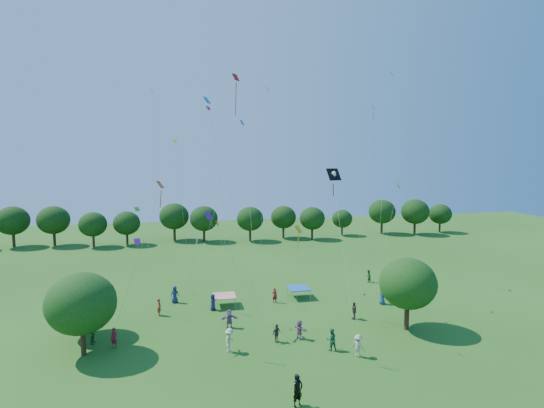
# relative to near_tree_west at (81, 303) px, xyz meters

# --- Properties ---
(near_tree_west) EXTENTS (5.06, 5.06, 6.26)m
(near_tree_west) POSITION_rel_near_tree_west_xyz_m (0.00, 0.00, 0.00)
(near_tree_west) COLOR #422B19
(near_tree_west) RESTS_ON ground
(near_tree_north) EXTENTS (4.17, 4.17, 5.29)m
(near_tree_north) POSITION_rel_near_tree_west_xyz_m (-0.90, 3.72, -0.57)
(near_tree_north) COLOR #422B19
(near_tree_north) RESTS_ON ground
(near_tree_east) EXTENTS (4.81, 4.81, 6.22)m
(near_tree_east) POSITION_rel_near_tree_west_xyz_m (26.07, -0.47, 0.06)
(near_tree_east) COLOR #422B19
(near_tree_east) RESTS_ON ground
(treeline) EXTENTS (88.01, 8.77, 6.77)m
(treeline) POSITION_rel_near_tree_west_xyz_m (12.74, 41.85, 0.11)
(treeline) COLOR #422B19
(treeline) RESTS_ON ground
(tent_red_stripe) EXTENTS (2.20, 2.20, 1.10)m
(tent_red_stripe) POSITION_rel_near_tree_west_xyz_m (11.25, 8.41, -2.94)
(tent_red_stripe) COLOR red
(tent_red_stripe) RESTS_ON ground
(tent_blue) EXTENTS (2.20, 2.20, 1.10)m
(tent_blue) POSITION_rel_near_tree_west_xyz_m (19.15, 9.35, -2.94)
(tent_blue) COLOR blue
(tent_blue) RESTS_ON ground
(man_in_black) EXTENTS (0.86, 0.75, 1.96)m
(man_in_black) POSITION_rel_near_tree_west_xyz_m (13.98, -9.55, -3.00)
(man_in_black) COLOR black
(man_in_black) RESTS_ON ground
(crowd_person_0) EXTENTS (0.45, 0.80, 1.59)m
(crowd_person_0) POSITION_rel_near_tree_west_xyz_m (10.07, 7.47, -3.18)
(crowd_person_0) COLOR #1A1A4C
(crowd_person_0) RESTS_ON ground
(crowd_person_1) EXTENTS (0.68, 0.58, 1.56)m
(crowd_person_1) POSITION_rel_near_tree_west_xyz_m (2.03, 0.88, -3.20)
(crowd_person_1) COLOR maroon
(crowd_person_1) RESTS_ON ground
(crowd_person_2) EXTENTS (0.87, 0.51, 1.71)m
(crowd_person_2) POSITION_rel_near_tree_west_xyz_m (18.41, -2.95, -3.12)
(crowd_person_2) COLOR #265A3C
(crowd_person_2) RESTS_ON ground
(crowd_person_3) EXTENTS (0.97, 1.20, 1.68)m
(crowd_person_3) POSITION_rel_near_tree_west_xyz_m (20.00, -4.37, -3.14)
(crowd_person_3) COLOR #AEA38B
(crowd_person_3) RESTS_ON ground
(crowd_person_4) EXTENTS (0.48, 0.96, 1.60)m
(crowd_person_4) POSITION_rel_near_tree_west_xyz_m (22.56, 2.62, -3.18)
(crowd_person_4) COLOR #443C37
(crowd_person_4) RESTS_ON ground
(crowd_person_5) EXTENTS (1.51, 0.55, 1.61)m
(crowd_person_5) POSITION_rel_near_tree_west_xyz_m (11.19, 2.90, -3.17)
(crowd_person_5) COLOR #8E528B
(crowd_person_5) RESTS_ON ground
(crowd_person_6) EXTENTS (0.92, 0.61, 1.73)m
(crowd_person_6) POSITION_rel_near_tree_west_xyz_m (6.43, 10.37, -3.12)
(crowd_person_6) COLOR #1B254F
(crowd_person_6) RESTS_ON ground
(crowd_person_7) EXTENTS (0.67, 0.63, 1.52)m
(crowd_person_7) POSITION_rel_near_tree_west_xyz_m (16.38, 8.38, -3.22)
(crowd_person_7) COLOR maroon
(crowd_person_7) RESTS_ON ground
(crowd_person_8) EXTENTS (0.83, 0.70, 1.48)m
(crowd_person_8) POSITION_rel_near_tree_west_xyz_m (28.68, 13.09, -3.24)
(crowd_person_8) COLOR #235124
(crowd_person_8) RESTS_ON ground
(crowd_person_9) EXTENTS (0.98, 1.33, 1.86)m
(crowd_person_9) POSITION_rel_near_tree_west_xyz_m (10.74, -1.74, -3.05)
(crowd_person_9) COLOR #BFBB99
(crowd_person_9) RESTS_ON ground
(crowd_person_10) EXTENTS (0.94, 0.83, 1.49)m
(crowd_person_10) POSITION_rel_near_tree_west_xyz_m (14.59, -0.73, -3.23)
(crowd_person_10) COLOR #423D35
(crowd_person_10) RESTS_ON ground
(crowd_person_11) EXTENTS (1.16, 1.54, 1.58)m
(crowd_person_11) POSITION_rel_near_tree_west_xyz_m (16.55, -0.51, -3.19)
(crowd_person_11) COLOR #9D5B8B
(crowd_person_11) RESTS_ON ground
(crowd_person_12) EXTENTS (0.86, 1.02, 1.81)m
(crowd_person_12) POSITION_rel_near_tree_west_xyz_m (26.89, 5.81, -3.07)
(crowd_person_12) COLOR navy
(crowd_person_12) RESTS_ON ground
(crowd_person_13) EXTENTS (0.46, 0.65, 1.64)m
(crowd_person_13) POSITION_rel_near_tree_west_xyz_m (5.09, 7.06, -3.16)
(crowd_person_13) COLOR maroon
(crowd_person_13) RESTS_ON ground
(crowd_person_14) EXTENTS (0.55, 0.83, 1.55)m
(crowd_person_14) POSITION_rel_near_tree_west_xyz_m (0.35, 2.02, -3.20)
(crowd_person_14) COLOR #295323
(crowd_person_14) RESTS_ON ground
(pirate_kite) EXTENTS (1.40, 6.44, 12.39)m
(pirate_kite) POSITION_rel_near_tree_west_xyz_m (21.10, 4.44, 8.99)
(pirate_kite) COLOR black
(red_high_kite) EXTENTS (1.71, 6.24, 21.14)m
(red_high_kite) POSITION_rel_near_tree_west_xyz_m (12.72, 6.89, 14.59)
(red_high_kite) COLOR red
(small_kite_0) EXTENTS (4.46, 0.96, 17.53)m
(small_kite_0) POSITION_rel_near_tree_west_xyz_m (11.08, 3.08, 8.89)
(small_kite_0) COLOR #F10E50
(small_kite_1) EXTENTS (1.20, 3.94, 8.53)m
(small_kite_1) POSITION_rel_near_tree_west_xyz_m (15.69, -3.12, 4.49)
(small_kite_1) COLOR #E6AF0C
(small_kite_2) EXTENTS (2.88, 0.65, 10.90)m
(small_kite_2) POSITION_rel_near_tree_west_xyz_m (27.82, 5.70, 6.19)
(small_kite_2) COLOR gold
(small_kite_3) EXTENTS (2.97, 4.62, 7.97)m
(small_kite_3) POSITION_rel_near_tree_west_xyz_m (2.84, 15.14, 3.86)
(small_kite_3) COLOR green
(small_kite_4) EXTENTS (6.63, 6.71, 17.58)m
(small_kite_4) POSITION_rel_near_tree_west_xyz_m (12.86, 14.13, 11.13)
(small_kite_4) COLOR #125FB4
(small_kite_5) EXTENTS (1.31, 1.79, 5.97)m
(small_kite_5) POSITION_rel_near_tree_west_xyz_m (3.38, 7.75, 2.39)
(small_kite_5) COLOR #AA1CAB
(small_kite_6) EXTENTS (0.56, 1.49, 20.30)m
(small_kite_6) POSITION_rel_near_tree_west_xyz_m (4.70, 12.81, 12.02)
(small_kite_6) COLOR silver
(small_kite_7) EXTENTS (2.90, 1.85, 17.88)m
(small_kite_7) POSITION_rel_near_tree_west_xyz_m (9.96, -0.34, 11.25)
(small_kite_7) COLOR #0B86A9
(small_kite_8) EXTENTS (3.26, 1.42, 7.88)m
(small_kite_8) POSITION_rel_near_tree_west_xyz_m (10.95, 4.35, 3.53)
(small_kite_8) COLOR red
(small_kite_9) EXTENTS (4.19, 3.04, 11.66)m
(small_kite_9) POSITION_rel_near_tree_west_xyz_m (5.36, 0.24, 6.98)
(small_kite_9) COLOR #EA420C
(small_kite_10) EXTENTS (1.40, 0.62, 15.04)m
(small_kite_10) POSITION_rel_near_tree_west_xyz_m (7.29, 8.79, 7.11)
(small_kite_10) COLOR #EFA515
(small_kite_11) EXTENTS (1.21, 0.76, 21.26)m
(small_kite_11) POSITION_rel_near_tree_west_xyz_m (26.32, 4.68, 12.73)
(small_kite_11) COLOR #1A9445
(small_kite_12) EXTENTS (3.75, 4.25, 19.44)m
(small_kite_12) POSITION_rel_near_tree_west_xyz_m (28.67, 13.45, 13.01)
(small_kite_12) COLOR #1273BC
(small_kite_13) EXTENTS (4.68, 1.20, 8.96)m
(small_kite_13) POSITION_rel_near_tree_west_xyz_m (10.04, 2.72, 4.93)
(small_kite_13) COLOR #651892
(small_kite_14) EXTENTS (0.98, 1.62, 6.46)m
(small_kite_14) POSITION_rel_near_tree_west_xyz_m (8.56, 7.86, 2.47)
(small_kite_14) COLOR white
(small_kite_15) EXTENTS (0.74, 2.30, 19.01)m
(small_kite_15) POSITION_rel_near_tree_west_xyz_m (14.18, 2.06, 10.87)
(small_kite_15) COLOR #0DCB97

